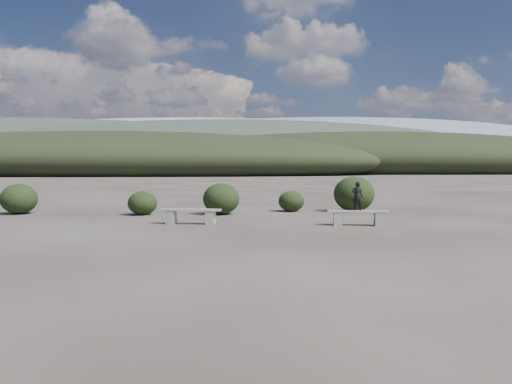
{
  "coord_description": "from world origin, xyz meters",
  "views": [
    {
      "loc": [
        -0.96,
        -10.69,
        1.84
      ],
      "look_at": [
        -0.23,
        3.5,
        1.1
      ],
      "focal_mm": 35.0,
      "sensor_mm": 36.0,
      "label": 1
    }
  ],
  "objects": [
    {
      "name": "shrub_a",
      "position": [
        -4.27,
        8.2,
        0.45
      ],
      "size": [
        1.1,
        1.1,
        0.9
      ],
      "primitive_type": "ellipsoid",
      "color": "black",
      "rests_on": "ground"
    },
    {
      "name": "mountain_ridges",
      "position": [
        -7.48,
        339.06,
        10.84
      ],
      "size": [
        500.0,
        400.0,
        56.0
      ],
      "color": "black",
      "rests_on": "ground"
    },
    {
      "name": "bench_left",
      "position": [
        -2.22,
        5.13,
        0.29
      ],
      "size": [
        1.97,
        0.76,
        0.48
      ],
      "rotation": [
        0.0,
        0.0,
        -0.19
      ],
      "color": "gray",
      "rests_on": "ground"
    },
    {
      "name": "ground",
      "position": [
        0.0,
        0.0,
        0.0
      ],
      "size": [
        1200.0,
        1200.0,
        0.0
      ],
      "primitive_type": "plane",
      "color": "#2E2923",
      "rests_on": "ground"
    },
    {
      "name": "shrub_c",
      "position": [
        1.5,
        9.32,
        0.42
      ],
      "size": [
        1.05,
        1.05,
        0.84
      ],
      "primitive_type": "ellipsoid",
      "color": "black",
      "rests_on": "ground"
    },
    {
      "name": "shrub_b",
      "position": [
        -1.31,
        8.24,
        0.6
      ],
      "size": [
        1.39,
        1.39,
        1.19
      ],
      "primitive_type": "ellipsoid",
      "color": "black",
      "rests_on": "ground"
    },
    {
      "name": "seated_person",
      "position": [
        2.95,
        4.45,
        0.92
      ],
      "size": [
        0.37,
        0.3,
        0.89
      ],
      "primitive_type": "imported",
      "rotation": [
        0.0,
        0.0,
        2.84
      ],
      "color": "black",
      "rests_on": "bench_right"
    },
    {
      "name": "shrub_f",
      "position": [
        -9.08,
        8.84,
        0.58
      ],
      "size": [
        1.37,
        1.37,
        1.16
      ],
      "primitive_type": "ellipsoid",
      "color": "black",
      "rests_on": "ground"
    },
    {
      "name": "bench_right",
      "position": [
        2.98,
        4.45,
        0.29
      ],
      "size": [
        1.92,
        0.65,
        0.47
      ],
      "rotation": [
        0.0,
        0.0,
        -0.14
      ],
      "color": "gray",
      "rests_on": "ground"
    },
    {
      "name": "shrub_d",
      "position": [
        4.01,
        9.1,
        0.71
      ],
      "size": [
        1.63,
        1.63,
        1.43
      ],
      "primitive_type": "ellipsoid",
      "color": "black",
      "rests_on": "ground"
    }
  ]
}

